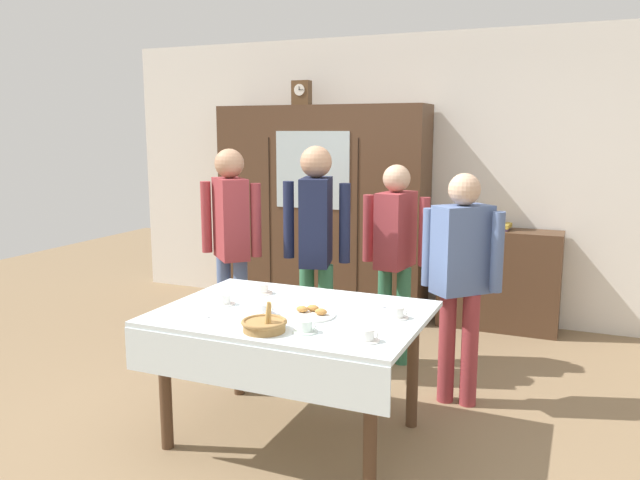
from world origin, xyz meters
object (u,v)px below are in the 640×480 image
Objects in this scene: mantel_clock at (302,93)px; person_behind_table_left at (395,245)px; bookshelf_low at (499,279)px; tea_cup_front_edge at (263,289)px; tea_cup_far_left at (224,300)px; tea_cup_center at (305,327)px; tea_cup_far_right at (397,313)px; dining_table at (290,330)px; bread_basket at (264,325)px; tea_cup_back_edge at (367,336)px; book_stack at (501,226)px; wall_cabinet at (321,210)px; person_by_cabinet at (231,234)px; person_behind_table_right at (461,268)px; tea_cup_mid_right at (264,310)px; spoon_far_left at (379,306)px; spoon_front_edge at (204,317)px; pastry_plate at (311,313)px; person_near_right_end at (316,237)px.

mantel_clock reaches higher than person_behind_table_left.
mantel_clock is 0.22× the size of bookshelf_low.
person_behind_table_left is (0.54, 1.13, 0.13)m from tea_cup_front_edge.
tea_cup_center is (0.66, -0.28, -0.00)m from tea_cup_far_left.
tea_cup_center is at bearing -131.10° from tea_cup_far_right.
person_behind_table_left is at bearing 66.28° from tea_cup_far_left.
dining_table is at bearing 128.07° from tea_cup_center.
tea_cup_back_edge is at bearing 6.06° from bread_basket.
tea_cup_far_right is (-0.24, -2.51, -0.14)m from book_stack.
person_behind_table_left is (1.10, -1.15, -0.08)m from wall_cabinet.
tea_cup_far_left is at bearing -75.36° from mantel_clock.
tea_cup_far_left is 1.00× the size of tea_cup_front_edge.
tea_cup_far_right is at bearing -28.73° from person_by_cabinet.
bookshelf_low is at bearing 88.94° from person_behind_table_right.
tea_cup_mid_right is 0.68m from spoon_far_left.
tea_cup_far_left is 1.09× the size of spoon_front_edge.
tea_cup_mid_right is 0.26m from pastry_plate.
person_near_right_end is (0.17, 0.99, 0.23)m from tea_cup_far_left.
person_near_right_end is at bearing 105.05° from dining_table.
person_behind_table_right is at bearing 43.72° from spoon_front_edge.
tea_cup_far_left is 0.08× the size of person_behind_table_left.
person_behind_table_right is (0.58, 1.17, 0.12)m from tea_cup_center.
person_by_cabinet reaches higher than person_behind_table_right.
tea_cup_back_edge is at bearing -101.44° from person_behind_table_right.
wall_cabinet is 1.74m from book_stack.
dining_table is at bearing -132.20° from person_behind_table_right.
pastry_plate is 1.45m from person_behind_table_left.
person_behind_table_left is at bearing -46.40° from wall_cabinet.
wall_cabinet reaches higher than bookshelf_low.
bread_basket is 0.44m from spoon_front_edge.
tea_cup_mid_right reaches higher than dining_table.
person_near_right_end is (-0.15, 1.09, 0.23)m from tea_cup_mid_right.
mantel_clock is at bearing -179.82° from wall_cabinet.
tea_cup_front_edge is 1.29m from person_behind_table_right.
tea_cup_far_right is at bearing 86.00° from tea_cup_back_edge.
spoon_front_edge is at bearing 168.75° from bread_basket.
tea_cup_far_right is 0.08× the size of person_by_cabinet.
tea_cup_mid_right is (-0.95, -2.74, 0.34)m from bookshelf_low.
bookshelf_low is at bearing 70.90° from tea_cup_mid_right.
mantel_clock is 1.85× the size of tea_cup_mid_right.
tea_cup_mid_right is (0.79, -2.69, -0.22)m from wall_cabinet.
dining_table is 0.45m from tea_cup_far_left.
mantel_clock reaches higher than tea_cup_center.
spoon_front_edge is (-0.29, -0.17, -0.02)m from tea_cup_mid_right.
wall_cabinet is 17.66× the size of spoon_far_left.
tea_cup_mid_right is at bearing -139.17° from dining_table.
pastry_plate is (0.25, 0.09, -0.02)m from tea_cup_mid_right.
tea_cup_mid_right is 1.00× the size of tea_cup_far_right.
person_by_cabinet is (-0.72, 0.01, -0.02)m from person_near_right_end.
tea_cup_mid_right is 0.54× the size of bread_basket.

